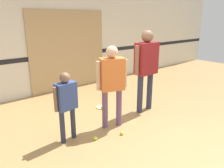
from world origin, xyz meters
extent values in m
plane|color=#A87F4C|center=(0.00, 0.00, 0.00)|extent=(16.00, 16.00, 0.00)
cube|color=silver|center=(0.00, 2.99, 1.60)|extent=(16.00, 0.06, 3.20)
cube|color=black|center=(0.00, 2.96, 1.02)|extent=(16.00, 0.01, 0.12)
cube|color=tan|center=(0.58, 2.93, 1.14)|extent=(2.40, 0.05, 2.29)
cylinder|color=#6B4C70|center=(-0.19, 0.26, 0.38)|extent=(0.11, 0.11, 0.76)
cylinder|color=#6B4C70|center=(0.08, 0.16, 0.38)|extent=(0.11, 0.11, 0.76)
cube|color=orange|center=(-0.05, 0.21, 1.06)|extent=(0.50, 0.38, 0.60)
sphere|color=#DBAD89|center=(-0.05, 0.21, 1.48)|extent=(0.22, 0.22, 0.22)
cylinder|color=#DBAD89|center=(-0.30, 0.30, 1.06)|extent=(0.08, 0.08, 0.54)
cylinder|color=#DBAD89|center=(0.19, 0.12, 1.06)|extent=(0.08, 0.08, 0.54)
cylinder|color=#2D334C|center=(-1.08, 0.30, 0.29)|extent=(0.09, 0.09, 0.59)
cylinder|color=#2D334C|center=(-0.86, 0.32, 0.29)|extent=(0.09, 0.09, 0.59)
cube|color=#334784|center=(-0.97, 0.31, 0.82)|extent=(0.36, 0.23, 0.46)
sphere|color=brown|center=(-0.97, 0.31, 1.14)|extent=(0.17, 0.17, 0.17)
cylinder|color=brown|center=(-1.17, 0.29, 0.81)|extent=(0.06, 0.06, 0.42)
cylinder|color=brown|center=(-0.77, 0.33, 0.81)|extent=(0.06, 0.06, 0.42)
cylinder|color=#2D334C|center=(1.19, 0.34, 0.44)|extent=(0.13, 0.13, 0.87)
cylinder|color=#2D334C|center=(0.86, 0.33, 0.44)|extent=(0.13, 0.13, 0.87)
cube|color=maroon|center=(1.03, 0.34, 1.22)|extent=(0.52, 0.29, 0.69)
sphere|color=brown|center=(1.03, 0.34, 1.69)|extent=(0.25, 0.25, 0.25)
cylinder|color=brown|center=(1.33, 0.34, 1.21)|extent=(0.09, 0.09, 0.62)
cylinder|color=brown|center=(0.73, 0.33, 1.21)|extent=(0.09, 0.09, 0.62)
torus|color=#C6D838|center=(0.35, 1.09, 0.01)|extent=(0.36, 0.36, 0.02)
cylinder|color=silver|center=(0.35, 1.09, 0.01)|extent=(0.23, 0.23, 0.01)
cylinder|color=black|center=(0.25, 0.87, 0.01)|extent=(0.12, 0.22, 0.02)
sphere|color=black|center=(0.20, 0.77, 0.01)|extent=(0.03, 0.03, 0.03)
sphere|color=#CCE038|center=(-0.13, -0.17, 0.03)|extent=(0.07, 0.07, 0.07)
sphere|color=#CCE038|center=(0.31, 1.01, 0.03)|extent=(0.07, 0.07, 0.07)
sphere|color=#CCE038|center=(-0.61, 0.00, 0.03)|extent=(0.07, 0.07, 0.07)
camera|label=1|loc=(-2.57, -2.79, 2.06)|focal=35.00mm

